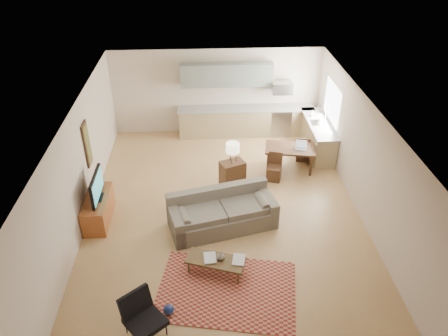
{
  "coord_description": "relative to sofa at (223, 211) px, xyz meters",
  "views": [
    {
      "loc": [
        -0.47,
        -8.31,
        6.54
      ],
      "look_at": [
        0.0,
        0.3,
        1.15
      ],
      "focal_mm": 35.0,
      "sensor_mm": 36.0,
      "label": 1
    }
  ],
  "objects": [
    {
      "name": "room",
      "position": [
        0.07,
        0.42,
        0.91
      ],
      "size": [
        9.0,
        9.0,
        9.0
      ],
      "color": "#AB814E",
      "rests_on": "ground"
    },
    {
      "name": "kitchen_counter_back",
      "position": [
        0.97,
        4.6,
        0.02
      ],
      "size": [
        4.26,
        0.64,
        0.92
      ],
      "primitive_type": null,
      "color": "#9F8A5D",
      "rests_on": "ground"
    },
    {
      "name": "kitchen_counter_right",
      "position": [
        3.0,
        3.42,
        0.02
      ],
      "size": [
        0.64,
        2.26,
        0.92
      ],
      "primitive_type": null,
      "color": "#9F8A5D",
      "rests_on": "ground"
    },
    {
      "name": "kitchen_range",
      "position": [
        2.07,
        4.6,
        0.01
      ],
      "size": [
        0.62,
        0.62,
        0.9
      ],
      "primitive_type": "cube",
      "color": "#A5A8AD",
      "rests_on": "ground"
    },
    {
      "name": "kitchen_microwave",
      "position": [
        2.07,
        4.62,
        1.11
      ],
      "size": [
        0.62,
        0.4,
        0.35
      ],
      "primitive_type": "cube",
      "color": "#A5A8AD",
      "rests_on": "room"
    },
    {
      "name": "upper_cabinets",
      "position": [
        0.37,
        4.75,
        1.51
      ],
      "size": [
        2.8,
        0.34,
        0.7
      ],
      "primitive_type": "cube",
      "color": "slate",
      "rests_on": "room"
    },
    {
      "name": "window_right",
      "position": [
        3.3,
        3.42,
        1.11
      ],
      "size": [
        0.02,
        1.4,
        1.05
      ],
      "primitive_type": "cube",
      "color": "white",
      "rests_on": "room"
    },
    {
      "name": "wall_art_left",
      "position": [
        -3.14,
        1.32,
        1.11
      ],
      "size": [
        0.06,
        0.42,
        1.1
      ],
      "primitive_type": null,
      "color": "olive",
      "rests_on": "room"
    },
    {
      "name": "triptych",
      "position": [
        -0.03,
        4.89,
        1.31
      ],
      "size": [
        1.7,
        0.04,
        0.5
      ],
      "primitive_type": null,
      "color": "beige",
      "rests_on": "room"
    },
    {
      "name": "rug",
      "position": [
        -0.02,
        -1.96,
        -0.43
      ],
      "size": [
        2.94,
        2.29,
        0.02
      ],
      "primitive_type": "cube",
      "rotation": [
        0.0,
        0.0,
        -0.18
      ],
      "color": "maroon",
      "rests_on": "floor"
    },
    {
      "name": "sofa",
      "position": [
        0.0,
        0.0,
        0.0
      ],
      "size": [
        2.71,
        1.7,
        0.87
      ],
      "primitive_type": null,
      "rotation": [
        0.0,
        0.0,
        0.26
      ],
      "color": "#665F51",
      "rests_on": "floor"
    },
    {
      "name": "coffee_table",
      "position": [
        -0.21,
        -1.46,
        -0.26
      ],
      "size": [
        1.27,
        0.83,
        0.36
      ],
      "primitive_type": null,
      "rotation": [
        0.0,
        0.0,
        -0.33
      ],
      "color": "#463318",
      "rests_on": "floor"
    },
    {
      "name": "book_a",
      "position": [
        -0.45,
        -1.42,
        -0.07
      ],
      "size": [
        0.28,
        0.35,
        0.03
      ],
      "primitive_type": "imported",
      "rotation": [
        0.0,
        0.0,
        0.05
      ],
      "color": "maroon",
      "rests_on": "coffee_table"
    },
    {
      "name": "book_b",
      "position": [
        0.13,
        -1.47,
        -0.07
      ],
      "size": [
        0.37,
        0.43,
        0.03
      ],
      "primitive_type": "imported",
      "rotation": [
        0.0,
        0.0,
        -0.19
      ],
      "color": "navy",
      "rests_on": "coffee_table"
    },
    {
      "name": "vase",
      "position": [
        -0.11,
        -1.44,
        -0.0
      ],
      "size": [
        0.23,
        0.23,
        0.16
      ],
      "primitive_type": "imported",
      "rotation": [
        0.0,
        0.0,
        -0.23
      ],
      "color": "black",
      "rests_on": "coffee_table"
    },
    {
      "name": "armchair",
      "position": [
        -1.48,
        -2.86,
        -0.04
      ],
      "size": [
        0.98,
        0.98,
        0.8
      ],
      "primitive_type": null,
      "rotation": [
        0.0,
        0.0,
        0.69
      ],
      "color": "black",
      "rests_on": "floor"
    },
    {
      "name": "tv_credenza",
      "position": [
        -2.89,
        0.41,
        -0.12
      ],
      "size": [
        0.52,
        1.36,
        0.63
      ],
      "primitive_type": null,
      "color": "brown",
      "rests_on": "floor"
    },
    {
      "name": "tv",
      "position": [
        -2.84,
        0.41,
        0.51
      ],
      "size": [
        0.1,
        1.05,
        0.63
      ],
      "primitive_type": null,
      "color": "black",
      "rests_on": "tv_credenza"
    },
    {
      "name": "console_table",
      "position": [
        0.35,
        1.69,
        -0.08
      ],
      "size": [
        0.72,
        0.61,
        0.71
      ],
      "primitive_type": null,
      "rotation": [
        0.0,
        0.0,
        0.4
      ],
      "color": "#382214",
      "rests_on": "floor"
    },
    {
      "name": "table_lamp",
      "position": [
        0.35,
        1.69,
        0.56
      ],
      "size": [
        0.42,
        0.42,
        0.57
      ],
      "primitive_type": null,
      "rotation": [
        0.0,
        0.0,
        0.26
      ],
      "color": "beige",
      "rests_on": "console_table"
    },
    {
      "name": "dining_table",
      "position": [
        1.98,
        2.42,
        -0.09
      ],
      "size": [
        1.47,
        1.0,
        0.69
      ],
      "primitive_type": null,
      "rotation": [
        0.0,
        0.0,
        -0.17
      ],
      "color": "#382214",
      "rests_on": "floor"
    },
    {
      "name": "dining_chair_near",
      "position": [
        1.48,
        1.91,
        -0.05
      ],
      "size": [
        0.46,
        0.48,
        0.77
      ],
      "primitive_type": null,
      "rotation": [
        0.0,
        0.0,
        -0.3
      ],
      "color": "#382214",
      "rests_on": "floor"
    },
    {
      "name": "dining_chair_far",
      "position": [
        2.48,
        2.93,
        -0.05
      ],
      "size": [
        0.44,
        0.45,
        0.78
      ],
      "primitive_type": null,
      "rotation": [
        0.0,
        0.0,
        2.95
      ],
      "color": "#382214",
      "rests_on": "floor"
    },
    {
      "name": "laptop",
      "position": [
        2.25,
        2.33,
        0.36
      ],
      "size": [
        0.34,
        0.29,
        0.22
      ],
      "primitive_type": null,
      "rotation": [
        0.0,
        0.0,
        -0.3
      ],
      "color": "#A5A8AD",
      "rests_on": "dining_table"
    },
    {
      "name": "soap_bottle",
      "position": [
        2.9,
        3.89,
        0.58
      ],
      "size": [
        0.11,
        0.11,
        0.19
      ],
      "primitive_type": "imported",
      "rotation": [
        0.0,
        0.0,
        -0.11
      ],
      "color": "beige",
      "rests_on": "kitchen_counter_right"
    }
  ]
}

